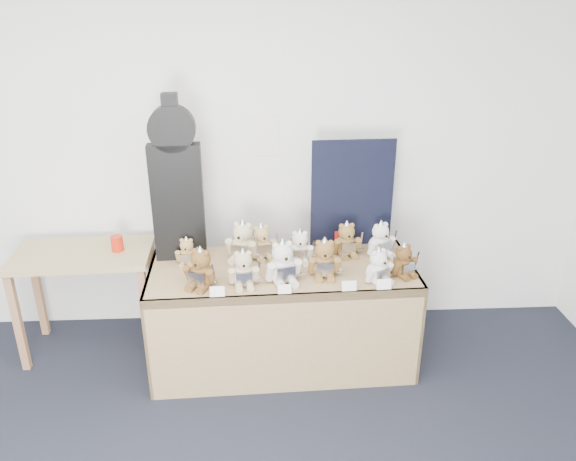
{
  "coord_description": "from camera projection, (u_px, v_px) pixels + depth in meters",
  "views": [
    {
      "loc": [
        0.55,
        -1.42,
        2.44
      ],
      "look_at": [
        0.72,
        1.8,
        1.04
      ],
      "focal_mm": 35.0,
      "sensor_mm": 36.0,
      "label": 1
    }
  ],
  "objects": [
    {
      "name": "guitar_case",
      "position": [
        176.0,
        182.0,
        3.66
      ],
      "size": [
        0.34,
        0.12,
        1.12
      ],
      "rotation": [
        0.0,
        0.0,
        0.05
      ],
      "color": "black",
      "rests_on": "display_table"
    },
    {
      "name": "entry_card_c",
      "position": [
        349.0,
        286.0,
        3.42
      ],
      "size": [
        0.09,
        0.02,
        0.06
      ],
      "primitive_type": "cube",
      "rotation": [
        -0.24,
        0.0,
        0.04
      ],
      "color": "white",
      "rests_on": "display_table"
    },
    {
      "name": "teddy_front_right",
      "position": [
        324.0,
        260.0,
        3.57
      ],
      "size": [
        0.23,
        0.19,
        0.29
      ],
      "rotation": [
        0.0,
        0.0,
        -0.04
      ],
      "color": "brown",
      "rests_on": "display_table"
    },
    {
      "name": "teddy_front_far_right",
      "position": [
        378.0,
        267.0,
        3.51
      ],
      "size": [
        0.21,
        0.2,
        0.25
      ],
      "rotation": [
        0.0,
        0.0,
        0.5
      ],
      "color": "silver",
      "rests_on": "display_table"
    },
    {
      "name": "room_shell",
      "position": [
        264.0,
        135.0,
        3.97
      ],
      "size": [
        6.0,
        6.0,
        6.0
      ],
      "color": "silver",
      "rests_on": "floor"
    },
    {
      "name": "side_table",
      "position": [
        84.0,
        269.0,
        3.9
      ],
      "size": [
        0.95,
        0.55,
        0.77
      ],
      "rotation": [
        0.0,
        0.0,
        0.04
      ],
      "color": "#9D8A54",
      "rests_on": "floor"
    },
    {
      "name": "entry_card_a",
      "position": [
        217.0,
        292.0,
        3.36
      ],
      "size": [
        0.09,
        0.02,
        0.06
      ],
      "primitive_type": "cube",
      "rotation": [
        -0.24,
        0.0,
        0.04
      ],
      "color": "white",
      "rests_on": "display_table"
    },
    {
      "name": "teddy_back_right",
      "position": [
        346.0,
        241.0,
        3.87
      ],
      "size": [
        0.22,
        0.19,
        0.27
      ],
      "rotation": [
        0.0,
        0.0,
        0.15
      ],
      "color": "olive",
      "rests_on": "display_table"
    },
    {
      "name": "teddy_front_centre",
      "position": [
        283.0,
        264.0,
        3.5
      ],
      "size": [
        0.26,
        0.24,
        0.31
      ],
      "rotation": [
        0.0,
        0.0,
        0.27
      ],
      "color": "silver",
      "rests_on": "display_table"
    },
    {
      "name": "entry_card_d",
      "position": [
        384.0,
        284.0,
        3.44
      ],
      "size": [
        0.09,
        0.02,
        0.07
      ],
      "primitive_type": "cube",
      "rotation": [
        -0.24,
        0.0,
        0.04
      ],
      "color": "white",
      "rests_on": "display_table"
    },
    {
      "name": "teddy_front_end",
      "position": [
        404.0,
        262.0,
        3.59
      ],
      "size": [
        0.2,
        0.2,
        0.24
      ],
      "rotation": [
        0.0,
        0.0,
        0.47
      ],
      "color": "brown",
      "rests_on": "display_table"
    },
    {
      "name": "navy_board",
      "position": [
        352.0,
        194.0,
        3.92
      ],
      "size": [
        0.58,
        0.04,
        0.77
      ],
      "primitive_type": "cube",
      "rotation": [
        0.0,
        0.0,
        0.04
      ],
      "color": "black",
      "rests_on": "display_table"
    },
    {
      "name": "teddy_back_end",
      "position": [
        381.0,
        241.0,
        3.86
      ],
      "size": [
        0.23,
        0.22,
        0.27
      ],
      "rotation": [
        0.0,
        0.0,
        0.45
      ],
      "color": "white",
      "rests_on": "display_table"
    },
    {
      "name": "teddy_back_centre_left",
      "position": [
        262.0,
        243.0,
        3.83
      ],
      "size": [
        0.23,
        0.21,
        0.27
      ],
      "rotation": [
        0.0,
        0.0,
        0.34
      ],
      "color": "tan",
      "rests_on": "display_table"
    },
    {
      "name": "teddy_front_far_left",
      "position": [
        201.0,
        270.0,
        3.45
      ],
      "size": [
        0.23,
        0.23,
        0.29
      ],
      "rotation": [
        0.0,
        0.0,
        -0.4
      ],
      "color": "brown",
      "rests_on": "display_table"
    },
    {
      "name": "teddy_back_far_left",
      "position": [
        187.0,
        252.0,
        3.75
      ],
      "size": [
        0.17,
        0.14,
        0.21
      ],
      "rotation": [
        0.0,
        0.0,
        -0.06
      ],
      "color": "#AB864F",
      "rests_on": "display_table"
    },
    {
      "name": "teddy_back_left",
      "position": [
        243.0,
        243.0,
        3.79
      ],
      "size": [
        0.25,
        0.24,
        0.31
      ],
      "rotation": [
        0.0,
        0.0,
        -0.36
      ],
      "color": "beige",
      "rests_on": "display_table"
    },
    {
      "name": "teddy_front_left",
      "position": [
        243.0,
        270.0,
        3.47
      ],
      "size": [
        0.22,
        0.18,
        0.27
      ],
      "rotation": [
        0.0,
        0.0,
        0.09
      ],
      "color": "tan",
      "rests_on": "display_table"
    },
    {
      "name": "teddy_back_centre_right",
      "position": [
        300.0,
        248.0,
        3.78
      ],
      "size": [
        0.2,
        0.17,
        0.25
      ],
      "rotation": [
        0.0,
        0.0,
        -0.01
      ],
      "color": "white",
      "rests_on": "display_table"
    },
    {
      "name": "display_table",
      "position": [
        283.0,
        294.0,
        3.72
      ],
      "size": [
        1.79,
        0.8,
        0.73
      ],
      "rotation": [
        0.0,
        0.0,
        0.04
      ],
      "color": "olive",
      "rests_on": "floor"
    },
    {
      "name": "entry_card_b",
      "position": [
        285.0,
        289.0,
        3.39
      ],
      "size": [
        0.08,
        0.02,
        0.06
      ],
      "primitive_type": "cube",
      "rotation": [
        -0.24,
        0.0,
        0.04
      ],
      "color": "white",
      "rests_on": "display_table"
    },
    {
      "name": "red_cup",
      "position": [
        117.0,
        243.0,
        3.85
      ],
      "size": [
        0.08,
        0.08,
        0.11
      ],
      "primitive_type": "cylinder",
      "color": "red",
      "rests_on": "side_table"
    }
  ]
}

